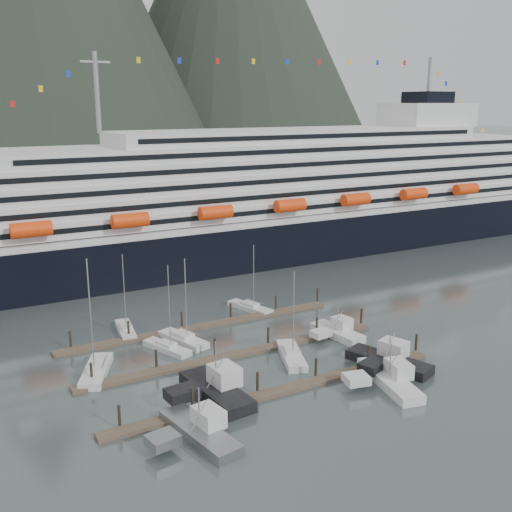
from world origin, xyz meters
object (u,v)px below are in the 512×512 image
object	(u,v)px
trawler_a	(199,431)
trawler_c	(388,379)
sailboat_b	(167,348)
trawler_b	(215,390)
sailboat_c	(291,356)
sailboat_f	(183,340)
sailboat_a	(96,371)
sailboat_e	(126,330)
trawler_e	(337,332)
cruise_ship	(268,206)
sailboat_g	(250,308)
trawler_d	(388,361)

from	to	relation	value
trawler_a	trawler_c	size ratio (longest dim) A/B	0.96
sailboat_b	trawler_b	xyz separation A→B (m)	(0.17, -16.94, 0.60)
sailboat_c	sailboat_f	xyz separation A→B (m)	(-11.62, 13.27, 0.00)
sailboat_c	trawler_a	bearing A→B (deg)	143.65
sailboat_a	sailboat_c	xyz separation A→B (m)	(26.41, -8.34, -0.04)
sailboat_a	trawler_b	xyz separation A→B (m)	(11.64, -13.74, 0.54)
sailboat_b	sailboat_e	distance (m)	10.69
sailboat_c	trawler_e	distance (m)	11.55
sailboat_b	trawler_a	bearing A→B (deg)	146.08
sailboat_f	cruise_ship	bearing A→B (deg)	-60.36
sailboat_g	sailboat_c	bearing A→B (deg)	149.96
cruise_ship	sailboat_a	world-z (taller)	cruise_ship
sailboat_e	trawler_e	size ratio (longest dim) A/B	1.38
trawler_a	cruise_ship	bearing A→B (deg)	-44.94
sailboat_c	trawler_c	xyz separation A→B (m)	(6.88, -13.26, 0.42)
sailboat_b	sailboat_f	xyz separation A→B (m)	(3.32, 1.74, 0.02)
sailboat_b	trawler_b	bearing A→B (deg)	159.18
sailboat_c	sailboat_f	world-z (taller)	sailboat_f
sailboat_c	sailboat_b	bearing A→B (deg)	72.91
cruise_ship	trawler_d	xyz separation A→B (m)	(-17.82, -65.56, -11.12)
cruise_ship	sailboat_c	xyz separation A→B (m)	(-28.41, -56.65, -11.61)
trawler_c	trawler_e	world-z (taller)	trawler_c
sailboat_b	sailboat_f	size ratio (longest dim) A/B	0.98
cruise_ship	sailboat_e	xyz separation A→B (m)	(-46.68, -34.95, -11.63)
sailboat_e	trawler_a	bearing A→B (deg)	-175.79
sailboat_b	trawler_d	size ratio (longest dim) A/B	1.09
trawler_c	sailboat_f	bearing A→B (deg)	47.04
sailboat_a	trawler_b	size ratio (longest dim) A/B	1.34
sailboat_g	sailboat_b	bearing A→B (deg)	99.54
sailboat_c	sailboat_f	size ratio (longest dim) A/B	0.99
trawler_b	trawler_d	xyz separation A→B (m)	(25.36, -3.51, -0.08)
sailboat_g	trawler_c	size ratio (longest dim) A/B	0.96
trawler_d	sailboat_b	bearing A→B (deg)	31.22
sailboat_f	sailboat_c	bearing A→B (deg)	-156.45
sailboat_a	trawler_c	bearing A→B (deg)	-98.25
sailboat_f	sailboat_g	distance (m)	18.36
sailboat_e	trawler_c	size ratio (longest dim) A/B	1.05
sailboat_f	trawler_e	distance (m)	24.43
sailboat_f	sailboat_g	bearing A→B (deg)	-80.34
trawler_a	trawler_b	world-z (taller)	trawler_b
trawler_e	sailboat_f	bearing A→B (deg)	58.51
trawler_d	trawler_e	bearing A→B (deg)	-21.49
sailboat_e	trawler_a	xyz separation A→B (m)	(-2.19, -35.02, 0.46)
cruise_ship	trawler_c	bearing A→B (deg)	-107.12
sailboat_f	trawler_a	distance (m)	28.02
sailboat_g	trawler_d	distance (m)	31.18
sailboat_c	trawler_b	size ratio (longest dim) A/B	1.08
sailboat_b	trawler_e	size ratio (longest dim) A/B	1.40
cruise_ship	sailboat_c	size ratio (longest dim) A/B	14.98
sailboat_b	trawler_c	distance (m)	33.03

